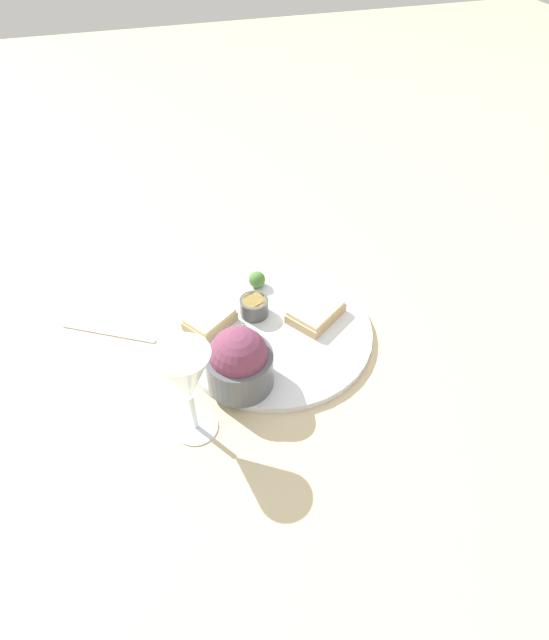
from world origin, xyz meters
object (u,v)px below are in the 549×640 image
at_px(sauce_ramekin, 254,306).
at_px(cheese_toast_far, 210,320).
at_px(cheese_toast_near, 316,312).
at_px(fork, 108,333).
at_px(salad_bowl, 239,362).
at_px(wine_glass, 187,379).

distance_m(sauce_ramekin, cheese_toast_far, 0.08).
bearing_deg(cheese_toast_near, fork, 168.22).
distance_m(cheese_toast_far, fork, 0.19).
relative_size(sauce_ramekin, fork, 0.33).
xyz_separation_m(salad_bowl, cheese_toast_far, (-0.02, 0.14, -0.04)).
height_order(cheese_toast_far, wine_glass, wine_glass).
xyz_separation_m(sauce_ramekin, cheese_toast_near, (0.11, -0.04, -0.01)).
xyz_separation_m(wine_glass, fork, (-0.12, 0.24, -0.12)).
height_order(salad_bowl, wine_glass, wine_glass).
relative_size(salad_bowl, cheese_toast_near, 0.91).
bearing_deg(sauce_ramekin, salad_bowl, -112.77).
height_order(sauce_ramekin, fork, sauce_ramekin).
bearing_deg(cheese_toast_near, wine_glass, -146.90).
bearing_deg(salad_bowl, cheese_toast_far, 98.85).
relative_size(salad_bowl, wine_glass, 0.64).
distance_m(cheese_toast_near, fork, 0.38).
height_order(salad_bowl, cheese_toast_far, salad_bowl).
xyz_separation_m(salad_bowl, fork, (-0.20, 0.18, -0.06)).
relative_size(sauce_ramekin, cheese_toast_far, 0.50).
distance_m(sauce_ramekin, wine_glass, 0.26).
height_order(salad_bowl, fork, salad_bowl).
distance_m(cheese_toast_near, cheese_toast_far, 0.19).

